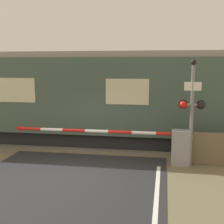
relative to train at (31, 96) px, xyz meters
The scene contains 5 objects.
ground_plane 5.47m from the train, 51.45° to the right, with size 80.00×80.00×0.00m, color #6B6047.
track_bed 3.73m from the train, ahead, with size 36.00×3.20×0.13m.
train is the anchor object (origin of this frame).
crossing_barrier 6.62m from the train, 23.89° to the right, with size 6.15×0.44×1.19m.
signal_post 7.30m from the train, 21.80° to the right, with size 0.86×0.26×3.52m.
Camera 1 is at (2.74, -9.03, 3.34)m, focal length 50.00 mm.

